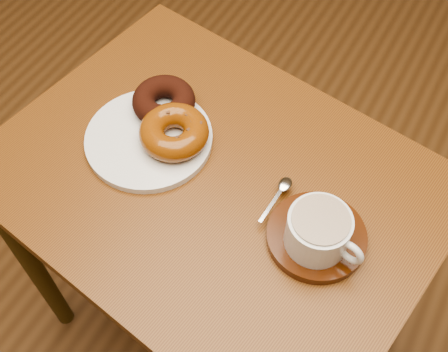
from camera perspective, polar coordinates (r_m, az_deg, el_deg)
The scene contains 7 objects.
cafe_table at distance 1.05m, azimuth -0.96°, elevation -3.66°, with size 0.83×0.67×0.70m.
donut_plate at distance 1.00m, azimuth -7.63°, elevation 3.78°, with size 0.22×0.22×0.01m, color silver.
donut_cinnamon at distance 1.02m, azimuth -6.13°, elevation 7.60°, with size 0.11×0.11×0.04m, color black.
donut_caramel at distance 0.97m, azimuth -5.11°, elevation 4.48°, with size 0.14×0.14×0.04m.
saucer at distance 0.89m, azimuth 9.35°, elevation -6.09°, with size 0.16×0.16×0.02m, color #3D1908.
coffee_cup at distance 0.85m, azimuth 9.63°, elevation -5.53°, with size 0.13×0.10×0.07m.
teaspoon at distance 0.92m, azimuth 5.95°, elevation -1.25°, with size 0.02×0.10×0.01m.
Camera 1 is at (0.13, -0.26, 1.49)m, focal length 45.00 mm.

